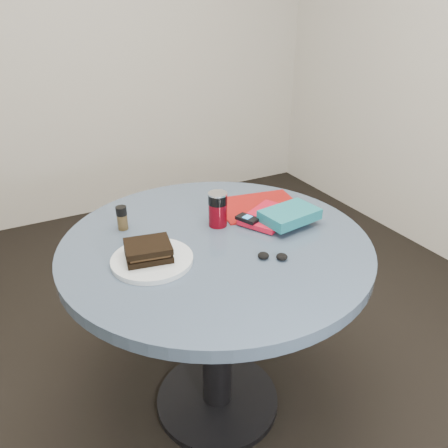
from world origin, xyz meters
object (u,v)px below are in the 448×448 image
sandwich (148,250)px  pepper_grinder (122,218)px  red_book (269,216)px  mp3_player (247,219)px  plate (152,260)px  soda_can (218,209)px  magazine (259,206)px  headphones (273,256)px  table (216,281)px  novel (290,215)px

sandwich → pepper_grinder: bearing=92.1°
red_book → mp3_player: mp3_player is taller
plate → sandwich: sandwich is taller
pepper_grinder → mp3_player: (0.38, -0.18, -0.01)m
plate → pepper_grinder: pepper_grinder is taller
soda_can → magazine: soda_can is taller
red_book → pepper_grinder: bearing=131.5°
headphones → table: bearing=118.0°
table → soda_can: size_ratio=8.29×
sandwich → magazine: size_ratio=0.50×
pepper_grinder → magazine: pepper_grinder is taller
soda_can → headphones: bearing=-80.5°
sandwich → magazine: 0.52m
plate → novel: novel is taller
magazine → sandwich: bearing=-150.6°
plate → novel: bearing=0.2°
table → mp3_player: bearing=13.8°
pepper_grinder → soda_can: bearing=-23.1°
plate → pepper_grinder: bearing=93.7°
pepper_grinder → magazine: 0.50m
table → headphones: (0.10, -0.18, 0.17)m
magazine → mp3_player: 0.17m
red_book → mp3_player: size_ratio=2.39×
sandwich → red_book: 0.47m
sandwich → magazine: (0.49, 0.17, -0.04)m
red_book → mp3_player: (-0.09, -0.01, 0.01)m
red_book → headphones: size_ratio=2.20×
pepper_grinder → magazine: size_ratio=0.28×
mp3_player → table: bearing=-166.2°
novel → pepper_grinder: bearing=146.8°
plate → red_book: (0.46, 0.07, 0.01)m
novel → headphones: (-0.17, -0.15, -0.03)m
table → novel: (0.27, -0.03, 0.20)m
table → headphones: size_ratio=10.74×
sandwich → soda_can: (0.29, 0.11, 0.02)m
red_book → sandwich: bearing=159.6°
plate → magazine: size_ratio=0.81×
mp3_player → red_book: bearing=3.9°
plate → headphones: 0.36m
pepper_grinder → red_book: 0.50m
soda_can → sandwich: bearing=-158.7°
sandwich → headphones: (0.33, -0.16, -0.03)m
table → headphones: headphones is taller
pepper_grinder → mp3_player: size_ratio=0.96×
soda_can → headphones: 0.28m
novel → mp3_player: bearing=145.8°
plate → novel: (0.49, 0.00, 0.03)m
novel → mp3_player: 0.14m
magazine → red_book: bearing=-94.1°
soda_can → novel: size_ratio=0.64×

